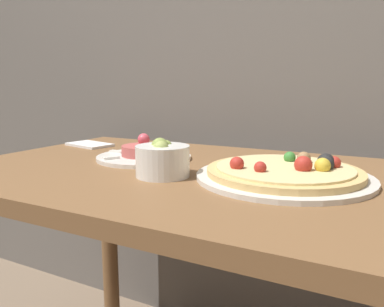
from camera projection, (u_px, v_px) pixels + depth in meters
name	position (u px, v px, depth m)	size (l,w,h in m)	color
dining_table	(192.00, 216.00, 0.90)	(1.14, 0.71, 0.73)	brown
pizza_plate	(285.00, 173.00, 0.78)	(0.37, 0.37, 0.06)	silver
tartare_plate	(144.00, 154.00, 1.00)	(0.25, 0.25, 0.07)	silver
small_bowl	(163.00, 159.00, 0.81)	(0.12, 0.12, 0.08)	white
napkin	(90.00, 145.00, 1.23)	(0.16, 0.12, 0.01)	white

